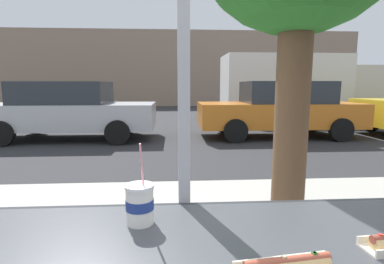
{
  "coord_description": "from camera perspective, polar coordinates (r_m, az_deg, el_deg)",
  "views": [
    {
      "loc": [
        -0.04,
        -1.18,
        1.49
      ],
      "look_at": [
        0.18,
        2.36,
        0.94
      ],
      "focal_mm": 27.76,
      "sensor_mm": 36.0,
      "label": 1
    }
  ],
  "objects": [
    {
      "name": "ground_plane",
      "position": [
        9.3,
        -3.27,
        -0.45
      ],
      "size": [
        60.0,
        60.0,
        0.0
      ],
      "primitive_type": "plane",
      "color": "#2D2D30"
    },
    {
      "name": "sidewalk_strip",
      "position": [
        3.13,
        -2.51,
        -18.47
      ],
      "size": [
        16.0,
        2.8,
        0.12
      ],
      "primitive_type": "cube",
      "color": "#B2ADA3",
      "rests_on": "ground"
    },
    {
      "name": "window_wall",
      "position": [
        1.3,
        -1.67,
        22.23
      ],
      "size": [
        2.91,
        0.2,
        2.9
      ],
      "color": "#56544F",
      "rests_on": "ground"
    },
    {
      "name": "building_facade_far",
      "position": [
        23.13,
        -3.55,
        12.0
      ],
      "size": [
        28.0,
        1.2,
        5.59
      ],
      "primitive_type": "cube",
      "color": "gray",
      "rests_on": "ground"
    },
    {
      "name": "soda_cup_left",
      "position": [
        1.13,
        -9.99,
        -13.36
      ],
      "size": [
        0.11,
        0.11,
        0.3
      ],
      "color": "silver",
      "rests_on": "window_counter"
    },
    {
      "name": "parked_car_silver",
      "position": [
        9.04,
        -22.44,
        3.95
      ],
      "size": [
        4.62,
        2.08,
        1.61
      ],
      "color": "#BCBCC1",
      "rests_on": "ground"
    },
    {
      "name": "parked_car_orange",
      "position": [
        9.12,
        16.62,
        4.3
      ],
      "size": [
        4.67,
        1.92,
        1.63
      ],
      "color": "orange",
      "rests_on": "ground"
    },
    {
      "name": "box_truck",
      "position": [
        13.98,
        19.99,
        8.51
      ],
      "size": [
        6.93,
        2.44,
        2.8
      ],
      "color": "silver",
      "rests_on": "ground"
    }
  ]
}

